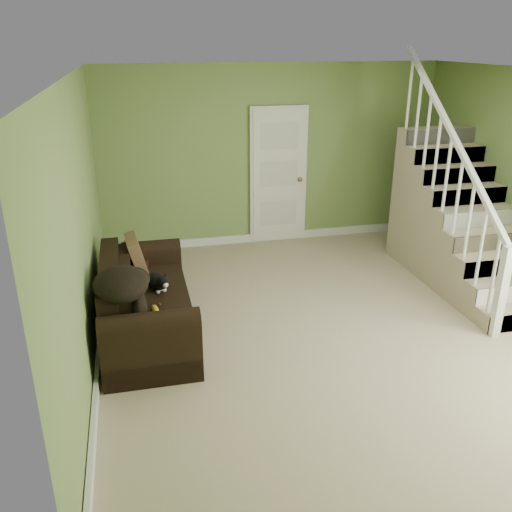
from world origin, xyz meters
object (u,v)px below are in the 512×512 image
side_table (130,280)px  sofa (143,306)px  cat (157,282)px  banana (155,310)px

side_table → sofa: bearing=-80.8°
sofa → cat: sofa is taller
banana → sofa: bearing=97.2°
sofa → cat: (0.16, 0.09, 0.22)m
cat → banana: cat is taller
side_table → cat: (0.29, -0.70, 0.25)m
cat → banana: (-0.05, -0.52, -0.06)m
sofa → side_table: 0.80m
sofa → banana: (0.11, -0.43, 0.16)m
cat → banana: bearing=-116.7°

